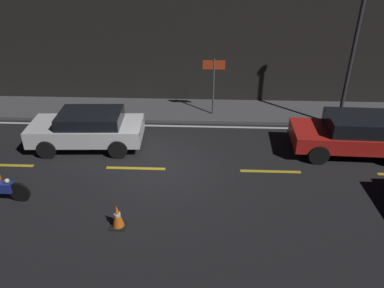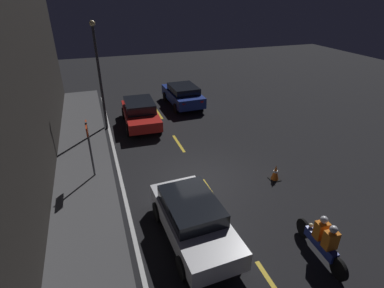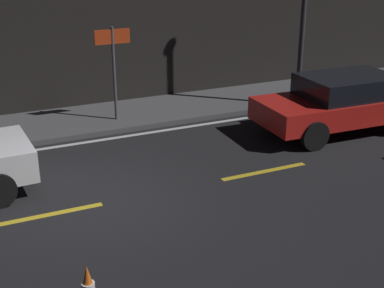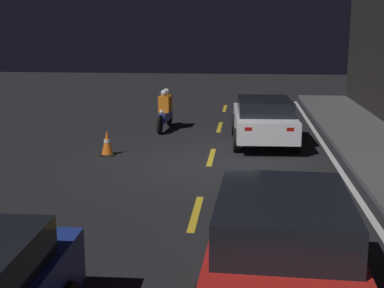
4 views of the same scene
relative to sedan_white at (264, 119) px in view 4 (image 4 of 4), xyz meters
The scene contains 10 objects.
ground_plane 3.37m from the sedan_white, 26.01° to the right, with size 56.00×56.00×0.00m, color black.
lane_dash_a 7.23m from the sedan_white, 168.45° to the right, with size 2.00×0.14×0.01m.
lane_dash_b 3.02m from the sedan_white, 150.54° to the right, with size 2.00×0.14×0.01m.
lane_dash_c 2.54m from the sedan_white, 36.43° to the right, with size 2.00×0.14×0.01m.
lane_dash_d 6.65m from the sedan_white, 12.58° to the right, with size 2.00×0.14×0.01m.
lane_solid_kerb 3.54m from the sedan_white, 31.36° to the left, with size 25.20×0.14×0.01m.
sedan_white is the anchor object (origin of this frame).
taxi_red 9.51m from the sedan_white, ahead, with size 4.23×2.02×1.42m.
motorcycle 3.84m from the sedan_white, 121.05° to the right, with size 2.25×0.39×1.38m.
traffic_cone_near 4.75m from the sedan_white, 65.22° to the right, with size 0.42×0.42×0.69m.
Camera 4 is at (13.01, 0.89, 3.41)m, focal length 50.00 mm.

